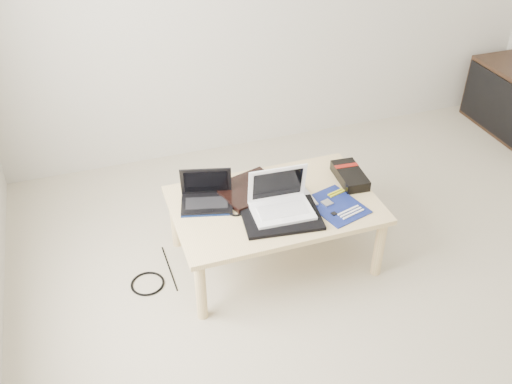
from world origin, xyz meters
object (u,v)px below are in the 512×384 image
object	(u,v)px
white_laptop	(281,202)
gpu_box	(350,176)
coffee_table	(275,210)
netbook	(207,197)

from	to	relation	value
white_laptop	gpu_box	xyz separation A→B (m)	(0.48, 0.15, -0.04)
coffee_table	white_laptop	distance (m)	0.14
netbook	coffee_table	bearing A→B (deg)	-18.65
gpu_box	netbook	bearing A→B (deg)	176.52
coffee_table	gpu_box	world-z (taller)	gpu_box
coffee_table	white_laptop	world-z (taller)	white_laptop
white_laptop	gpu_box	size ratio (longest dim) A/B	1.14
coffee_table	netbook	xyz separation A→B (m)	(-0.35, 0.12, 0.09)
white_laptop	gpu_box	world-z (taller)	white_laptop
coffee_table	gpu_box	bearing A→B (deg)	7.94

